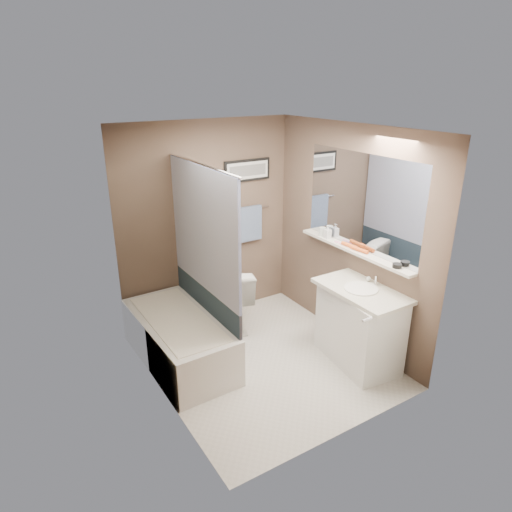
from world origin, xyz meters
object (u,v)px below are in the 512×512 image
candle_bowl_near (397,266)px  glass_jar (322,232)px  vanity (359,327)px  soap_bottle (328,232)px  bathtub (179,340)px  toilet (231,296)px  hair_brush_front (359,250)px  hair_brush_back (350,246)px

candle_bowl_near → glass_jar: glass_jar is taller
vanity → soap_bottle: 1.13m
glass_jar → soap_bottle: size_ratio=0.67×
bathtub → candle_bowl_near: bearing=-35.8°
bathtub → soap_bottle: 2.03m
toilet → hair_brush_front: bearing=148.4°
toilet → candle_bowl_near: (0.95, -1.59, 0.75)m
toilet → bathtub: bearing=41.1°
soap_bottle → hair_brush_front: bearing=-90.0°
hair_brush_front → soap_bottle: bearing=90.0°
candle_bowl_near → bathtub: bearing=145.6°
vanity → hair_brush_back: 0.87m
toilet → hair_brush_front: (0.95, -1.08, 0.75)m
bathtub → toilet: 0.92m
bathtub → glass_jar: glass_jar is taller
toilet → soap_bottle: size_ratio=5.17×
soap_bottle → bathtub: bearing=173.7°
glass_jar → soap_bottle: (0.00, -0.09, 0.02)m
bathtub → glass_jar: size_ratio=15.00×
toilet → hair_brush_back: bearing=152.5°
toilet → vanity: vanity is taller
hair_brush_front → glass_jar: (0.00, 0.61, 0.03)m
soap_bottle → glass_jar: bearing=90.0°
bathtub → vanity: vanity is taller
toilet → hair_brush_front: hair_brush_front is taller
hair_brush_front → soap_bottle: 0.52m
hair_brush_back → vanity: bearing=-113.9°
vanity → toilet: bearing=127.1°
bathtub → vanity: bearing=-33.0°
candle_bowl_near → soap_bottle: size_ratio=0.60×
vanity → soap_bottle: bearing=84.3°
hair_brush_front → candle_bowl_near: bearing=-90.0°
bathtub → vanity: (1.60, -0.98, 0.15)m
candle_bowl_near → soap_bottle: soap_bottle is taller
vanity → soap_bottle: soap_bottle is taller
bathtub → toilet: bearing=22.6°
candle_bowl_near → hair_brush_front: 0.51m
toilet → soap_bottle: bearing=166.2°
candle_bowl_near → hair_brush_back: hair_brush_back is taller
toilet → hair_brush_front: 1.63m
bathtub → hair_brush_back: (1.79, -0.56, 0.89)m
bathtub → hair_brush_back: size_ratio=6.82×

